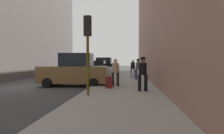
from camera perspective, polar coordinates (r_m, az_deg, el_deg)
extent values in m
plane|color=#38383A|center=(12.99, -23.94, -5.84)|extent=(120.00, 120.00, 0.00)
cube|color=gray|center=(11.31, 3.70, -6.42)|extent=(4.00, 40.00, 0.15)
cube|color=brown|center=(12.27, -12.30, -2.31)|extent=(4.67, 2.02, 1.10)
cube|color=black|center=(12.19, -11.43, 2.28)|extent=(2.13, 1.65, 0.90)
cylinder|color=black|center=(13.65, -17.30, -4.05)|extent=(0.65, 0.25, 0.64)
cylinder|color=black|center=(11.96, -20.43, -4.90)|extent=(0.65, 0.25, 0.64)
cylinder|color=black|center=(12.90, -4.75, -4.31)|extent=(0.65, 0.25, 0.64)
cylinder|color=black|center=(11.10, -6.10, -5.31)|extent=(0.65, 0.25, 0.64)
cube|color=#B7BABF|center=(18.89, -5.87, -1.25)|extent=(4.21, 1.86, 0.84)
cube|color=black|center=(18.82, -5.28, 1.03)|extent=(1.90, 1.57, 0.70)
cylinder|color=black|center=(20.11, -9.18, -2.13)|extent=(0.64, 0.22, 0.64)
cylinder|color=black|center=(18.34, -10.63, -2.52)|extent=(0.64, 0.22, 0.64)
cylinder|color=black|center=(19.60, -1.43, -2.21)|extent=(0.64, 0.22, 0.64)
cylinder|color=black|center=(17.78, -2.13, -2.63)|extent=(0.64, 0.22, 0.64)
cube|color=black|center=(24.81, -3.08, -0.22)|extent=(4.62, 1.89, 1.10)
cube|color=black|center=(24.76, -2.63, 2.05)|extent=(2.09, 1.58, 0.90)
cylinder|color=black|center=(26.02, -6.00, -1.23)|extent=(0.64, 0.23, 0.64)
cylinder|color=black|center=(24.23, -6.93, -1.46)|extent=(0.64, 0.23, 0.64)
cylinder|color=black|center=(25.55, 0.57, -1.28)|extent=(0.64, 0.23, 0.64)
cylinder|color=black|center=(23.72, 0.12, -1.52)|extent=(0.64, 0.23, 0.64)
cylinder|color=red|center=(14.28, -2.12, -3.29)|extent=(0.22, 0.22, 0.55)
sphere|color=red|center=(14.25, -2.12, -1.97)|extent=(0.20, 0.20, 0.20)
cylinder|color=red|center=(14.30, -2.76, -3.17)|extent=(0.10, 0.09, 0.09)
cylinder|color=red|center=(14.25, -1.48, -3.19)|extent=(0.10, 0.09, 0.09)
cylinder|color=#514C0F|center=(8.02, -7.93, 3.63)|extent=(0.12, 0.12, 3.60)
cube|color=black|center=(8.17, -7.98, 13.14)|extent=(0.32, 0.24, 0.90)
sphere|color=red|center=(8.36, -7.76, 14.85)|extent=(0.14, 0.14, 0.14)
sphere|color=yellow|center=(8.30, -7.75, 12.96)|extent=(0.14, 0.14, 0.14)
sphere|color=green|center=(8.25, -7.75, 11.06)|extent=(0.14, 0.14, 0.14)
cylinder|color=black|center=(11.05, 1.91, -4.00)|extent=(0.20, 0.20, 0.85)
cylinder|color=black|center=(11.03, 0.25, -4.01)|extent=(0.20, 0.20, 0.85)
cylinder|color=tan|center=(10.99, 1.08, -0.19)|extent=(0.45, 0.45, 0.62)
sphere|color=tan|center=(10.98, 1.08, 2.05)|extent=(0.24, 0.24, 0.24)
cylinder|color=#333338|center=(15.10, 9.07, -2.46)|extent=(0.22, 0.22, 0.85)
cylinder|color=#333338|center=(14.99, 7.92, -2.49)|extent=(0.22, 0.22, 0.85)
cylinder|color=#4C5156|center=(15.01, 8.51, 0.32)|extent=(0.50, 0.50, 0.62)
sphere|color=#997051|center=(15.00, 8.52, 1.97)|extent=(0.24, 0.24, 0.24)
cylinder|color=black|center=(15.00, 8.52, 2.24)|extent=(0.34, 0.34, 0.02)
cylinder|color=black|center=(15.01, 8.52, 2.47)|extent=(0.23, 0.23, 0.11)
cylinder|color=black|center=(9.29, 10.97, -5.13)|extent=(0.19, 0.19, 0.85)
cylinder|color=black|center=(9.29, 8.99, -5.12)|extent=(0.19, 0.19, 0.85)
cylinder|color=black|center=(9.23, 10.01, -0.59)|extent=(0.43, 0.43, 0.62)
sphere|color=#997051|center=(9.22, 10.02, 2.08)|extent=(0.24, 0.24, 0.24)
cylinder|color=black|center=(9.22, 10.02, 2.52)|extent=(0.34, 0.34, 0.02)
cylinder|color=black|center=(9.22, 10.02, 2.90)|extent=(0.23, 0.23, 0.11)
cylinder|color=#728CB2|center=(16.69, 7.34, -2.05)|extent=(0.22, 0.22, 0.85)
cylinder|color=#728CB2|center=(16.75, 6.27, -2.03)|extent=(0.22, 0.22, 0.85)
cylinder|color=black|center=(16.69, 6.81, 0.48)|extent=(0.48, 0.48, 0.62)
sphere|color=tan|center=(16.68, 6.82, 1.95)|extent=(0.24, 0.24, 0.24)
cube|color=#591414|center=(10.29, -0.98, -4.90)|extent=(0.37, 0.57, 0.68)
cylinder|color=#333333|center=(10.25, -0.98, -2.01)|extent=(0.02, 0.02, 0.36)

